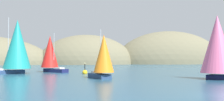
{
  "coord_description": "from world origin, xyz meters",
  "views": [
    {
      "loc": [
        -14.12,
        -19.83,
        3.22
      ],
      "look_at": [
        0.0,
        42.82,
        5.36
      ],
      "focal_mm": 40.72,
      "sensor_mm": 36.0,
      "label": 1
    }
  ],
  "objects_px": {
    "sailboat_orange_sail": "(103,56)",
    "channel_buoy": "(85,72)",
    "sailboat_teal_sail": "(17,45)",
    "sailboat_pink_spinnaker": "(219,46)",
    "sailboat_red_spinnaker": "(50,53)"
  },
  "relations": [
    {
      "from": "channel_buoy",
      "to": "sailboat_teal_sail",
      "type": "bearing_deg",
      "value": 161.43
    },
    {
      "from": "sailboat_orange_sail",
      "to": "sailboat_pink_spinnaker",
      "type": "distance_m",
      "value": 18.41
    },
    {
      "from": "sailboat_orange_sail",
      "to": "sailboat_teal_sail",
      "type": "relative_size",
      "value": 0.66
    },
    {
      "from": "sailboat_pink_spinnaker",
      "to": "sailboat_orange_sail",
      "type": "bearing_deg",
      "value": 162.54
    },
    {
      "from": "sailboat_teal_sail",
      "to": "sailboat_orange_sail",
      "type": "bearing_deg",
      "value": -49.39
    },
    {
      "from": "sailboat_teal_sail",
      "to": "sailboat_pink_spinnaker",
      "type": "bearing_deg",
      "value": -35.82
    },
    {
      "from": "sailboat_pink_spinnaker",
      "to": "channel_buoy",
      "type": "height_order",
      "value": "sailboat_pink_spinnaker"
    },
    {
      "from": "sailboat_pink_spinnaker",
      "to": "sailboat_red_spinnaker",
      "type": "bearing_deg",
      "value": 132.04
    },
    {
      "from": "sailboat_orange_sail",
      "to": "channel_buoy",
      "type": "bearing_deg",
      "value": 95.85
    },
    {
      "from": "sailboat_orange_sail",
      "to": "sailboat_pink_spinnaker",
      "type": "xyz_separation_m",
      "value": [
        17.5,
        -5.5,
        1.6
      ]
    },
    {
      "from": "sailboat_orange_sail",
      "to": "sailboat_teal_sail",
      "type": "height_order",
      "value": "sailboat_teal_sail"
    },
    {
      "from": "sailboat_orange_sail",
      "to": "sailboat_pink_spinnaker",
      "type": "bearing_deg",
      "value": -17.46
    },
    {
      "from": "sailboat_teal_sail",
      "to": "sailboat_red_spinnaker",
      "type": "xyz_separation_m",
      "value": [
        7.23,
        4.97,
        -1.6
      ]
    },
    {
      "from": "sailboat_orange_sail",
      "to": "sailboat_red_spinnaker",
      "type": "distance_m",
      "value": 25.27
    },
    {
      "from": "sailboat_orange_sail",
      "to": "channel_buoy",
      "type": "distance_m",
      "value": 14.25
    }
  ]
}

